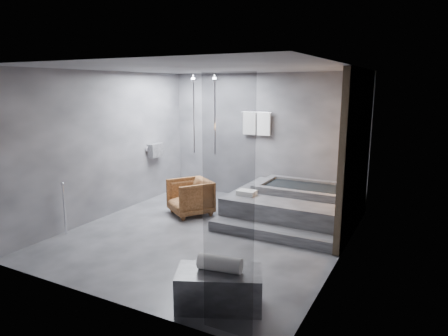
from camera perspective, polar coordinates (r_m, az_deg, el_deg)
The scene contains 7 objects.
room at distance 6.68m, azimuth 1.61°, elevation 4.87°, with size 5.00×5.04×2.82m.
tub_deck at distance 7.85m, azimuth 9.80°, elevation -5.33°, with size 2.20×2.00×0.50m, color #37373A.
tub_step at distance 6.84m, azimuth 6.62°, elevation -9.23°, with size 2.20×0.36×0.18m, color #37373A.
concrete_bench at distance 4.83m, azimuth -0.70°, elevation -16.82°, with size 0.98×0.54×0.44m, color #353537.
driftwood_chair at distance 7.97m, azimuth -4.84°, elevation -4.16°, with size 0.75×0.78×0.71m, color #402210.
rolled_towel at distance 4.69m, azimuth -0.60°, elevation -13.50°, with size 0.18×0.18×0.51m, color white.
deck_towel at distance 7.54m, azimuth 3.25°, elevation -3.55°, with size 0.34×0.25×0.09m, color white.
Camera 1 is at (3.33, -5.70, 2.53)m, focal length 32.00 mm.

